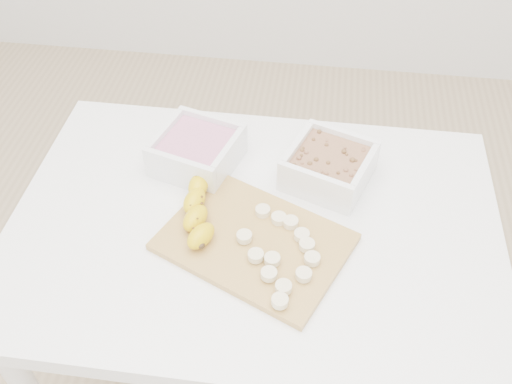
# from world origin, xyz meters

# --- Properties ---
(table) EXTENTS (1.00, 0.70, 0.75)m
(table) POSITION_xyz_m (0.00, 0.00, 0.65)
(table) COLOR white
(table) RESTS_ON ground
(bowl_yogurt) EXTENTS (0.21, 0.21, 0.08)m
(bowl_yogurt) POSITION_xyz_m (-0.15, 0.16, 0.79)
(bowl_yogurt) COLOR white
(bowl_yogurt) RESTS_ON table
(bowl_granola) EXTENTS (0.21, 0.21, 0.08)m
(bowl_granola) POSITION_xyz_m (0.14, 0.15, 0.79)
(bowl_granola) COLOR white
(bowl_granola) RESTS_ON table
(cutting_board) EXTENTS (0.42, 0.37, 0.01)m
(cutting_board) POSITION_xyz_m (0.01, -0.06, 0.76)
(cutting_board) COLOR #AF8D45
(cutting_board) RESTS_ON table
(banana) EXTENTS (0.09, 0.24, 0.04)m
(banana) POSITION_xyz_m (-0.11, 0.01, 0.78)
(banana) COLOR #D9B408
(banana) RESTS_ON cutting_board
(banana_slices) EXTENTS (0.16, 0.24, 0.02)m
(banana_slices) POSITION_xyz_m (0.06, -0.08, 0.77)
(banana_slices) COLOR beige
(banana_slices) RESTS_ON cutting_board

